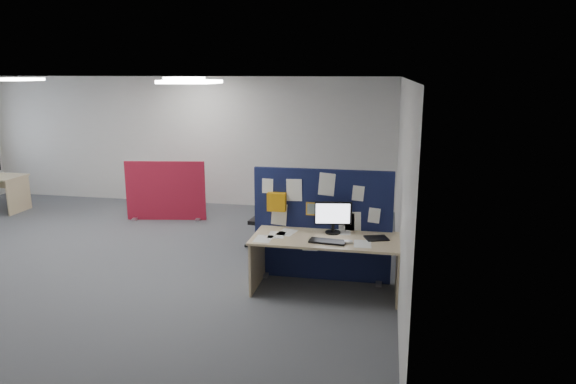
% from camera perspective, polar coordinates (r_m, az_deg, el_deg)
% --- Properties ---
extents(floor, '(9.00, 9.00, 0.00)m').
position_cam_1_polar(floor, '(8.50, -20.20, -6.76)').
color(floor, '#52545A').
rests_on(floor, ground).
extents(ceiling, '(9.00, 7.00, 0.02)m').
position_cam_1_polar(ceiling, '(8.03, -21.75, 11.69)').
color(ceiling, white).
rests_on(ceiling, wall_back).
extents(wall_back, '(9.00, 0.02, 2.70)m').
position_cam_1_polar(wall_back, '(11.24, -11.57, 5.59)').
color(wall_back, silver).
rests_on(wall_back, floor).
extents(wall_right, '(0.02, 7.00, 2.70)m').
position_cam_1_polar(wall_right, '(6.94, 12.50, 0.97)').
color(wall_right, silver).
rests_on(wall_right, floor).
extents(ceiling_lights, '(4.10, 4.10, 0.04)m').
position_cam_1_polar(ceiling_lights, '(8.44, -17.32, 11.85)').
color(ceiling_lights, white).
rests_on(ceiling_lights, ceiling).
extents(navy_divider, '(1.86, 0.30, 1.54)m').
position_cam_1_polar(navy_divider, '(6.94, 3.65, -3.65)').
color(navy_divider, '#12103E').
rests_on(navy_divider, floor).
extents(main_desk, '(1.88, 0.83, 0.73)m').
position_cam_1_polar(main_desk, '(6.66, 4.27, -6.30)').
color(main_desk, tan).
rests_on(main_desk, floor).
extents(monitor_main, '(0.48, 0.20, 0.42)m').
position_cam_1_polar(monitor_main, '(6.68, 5.04, -2.66)').
color(monitor_main, black).
rests_on(monitor_main, main_desk).
extents(keyboard, '(0.47, 0.22, 0.02)m').
position_cam_1_polar(keyboard, '(6.38, 4.41, -5.49)').
color(keyboard, black).
rests_on(keyboard, main_desk).
extents(mouse, '(0.11, 0.08, 0.03)m').
position_cam_1_polar(mouse, '(6.38, 6.74, -5.53)').
color(mouse, '#A7A7AC').
rests_on(mouse, main_desk).
extents(paper_tray, '(0.33, 0.30, 0.01)m').
position_cam_1_polar(paper_tray, '(6.59, 9.79, -5.08)').
color(paper_tray, black).
rests_on(paper_tray, main_desk).
extents(red_divider, '(1.51, 0.31, 1.14)m').
position_cam_1_polar(red_divider, '(10.08, -13.44, 0.07)').
color(red_divider, maroon).
rests_on(red_divider, floor).
extents(office_chair, '(0.63, 0.64, 0.97)m').
position_cam_1_polar(office_chair, '(8.28, -2.04, -2.44)').
color(office_chair, black).
rests_on(office_chair, floor).
extents(desk_papers, '(1.46, 0.81, 0.00)m').
position_cam_1_polar(desk_papers, '(6.60, 2.02, -4.92)').
color(desk_papers, white).
rests_on(desk_papers, main_desk).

